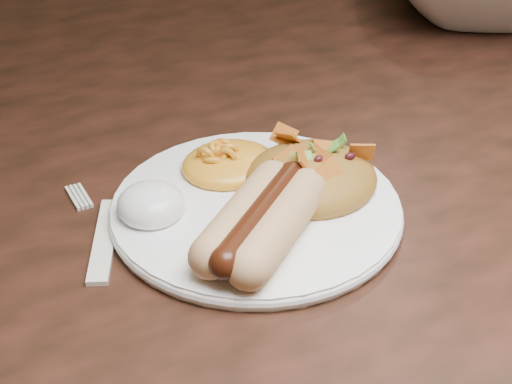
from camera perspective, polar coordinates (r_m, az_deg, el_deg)
name	(u,v)px	position (r m, az deg, el deg)	size (l,w,h in m)	color
table	(284,192)	(0.80, 2.07, 0.01)	(1.60, 0.90, 0.75)	#411D15
plate	(256,209)	(0.60, 0.00, -1.25)	(0.22, 0.22, 0.01)	white
hotdog	(261,220)	(0.55, 0.40, -2.02)	(0.11, 0.12, 0.03)	tan
mac_and_cheese	(229,153)	(0.63, -1.98, 2.89)	(0.08, 0.07, 0.03)	gold
sour_cream	(150,196)	(0.58, -7.70, -0.31)	(0.05, 0.05, 0.03)	white
taco_salad	(311,166)	(0.61, 4.05, 1.90)	(0.11, 0.10, 0.05)	#BC4718
fork	(105,240)	(0.59, -10.95, -3.44)	(0.02, 0.13, 0.00)	silver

